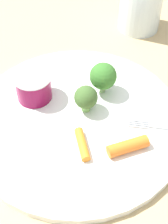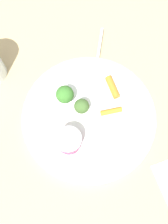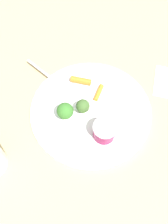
{
  "view_description": "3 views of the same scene",
  "coord_description": "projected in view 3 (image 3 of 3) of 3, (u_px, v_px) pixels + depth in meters",
  "views": [
    {
      "loc": [
        -0.17,
        -0.26,
        0.37
      ],
      "look_at": [
        0.01,
        -0.0,
        0.02
      ],
      "focal_mm": 53.64,
      "sensor_mm": 36.0,
      "label": 1
    },
    {
      "loc": [
        -0.14,
        0.11,
        0.53
      ],
      "look_at": [
        0.01,
        0.01,
        0.02
      ],
      "focal_mm": 38.67,
      "sensor_mm": 36.0,
      "label": 2
    },
    {
      "loc": [
        0.02,
        0.29,
        0.5
      ],
      "look_at": [
        0.02,
        0.01,
        0.02
      ],
      "focal_mm": 36.15,
      "sensor_mm": 36.0,
      "label": 3
    }
  ],
  "objects": [
    {
      "name": "broccoli_floret_1",
      "position": [
        65.0,
        111.0,
        0.53
      ],
      "size": [
        0.04,
        0.04,
        0.05
      ],
      "color": "#82AB6C",
      "rests_on": "plate"
    },
    {
      "name": "fork",
      "position": [
        49.0,
        76.0,
        0.62
      ],
      "size": [
        0.13,
        0.12,
        0.0
      ],
      "color": "#B4B9BC",
      "rests_on": "plate"
    },
    {
      "name": "carrot_stick_0",
      "position": [
        81.0,
        81.0,
        0.6
      ],
      "size": [
        0.06,
        0.03,
        0.02
      ],
      "primitive_type": "cylinder",
      "rotation": [
        1.57,
        0.0,
        4.44
      ],
      "color": "orange",
      "rests_on": "plate"
    },
    {
      "name": "ground_plane",
      "position": [
        91.0,
        111.0,
        0.58
      ],
      "size": [
        2.4,
        2.4,
        0.0
      ],
      "primitive_type": "plane",
      "color": "tan"
    },
    {
      "name": "carrot_stick_1",
      "position": [
        99.0,
        92.0,
        0.58
      ],
      "size": [
        0.03,
        0.05,
        0.01
      ],
      "primitive_type": "cylinder",
      "rotation": [
        1.57,
        0.0,
        5.89
      ],
      "color": "orange",
      "rests_on": "plate"
    },
    {
      "name": "plate",
      "position": [
        91.0,
        110.0,
        0.57
      ],
      "size": [
        0.3,
        0.3,
        0.01
      ],
      "primitive_type": "cylinder",
      "color": "white",
      "rests_on": "ground_plane"
    },
    {
      "name": "broccoli_floret_0",
      "position": [
        83.0,
        106.0,
        0.54
      ],
      "size": [
        0.03,
        0.03,
        0.04
      ],
      "color": "#80BE5C",
      "rests_on": "plate"
    },
    {
      "name": "sauce_cup",
      "position": [
        104.0,
        131.0,
        0.51
      ],
      "size": [
        0.05,
        0.05,
        0.04
      ],
      "color": "maroon",
      "rests_on": "plate"
    }
  ]
}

